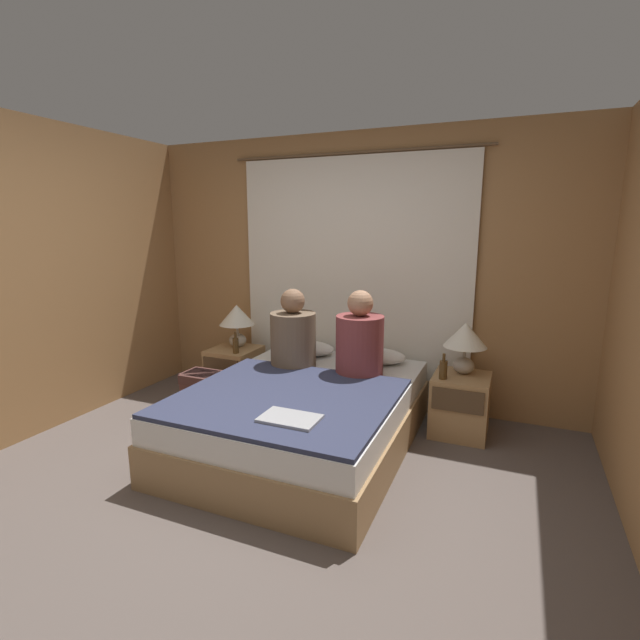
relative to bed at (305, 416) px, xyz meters
name	(u,v)px	position (x,y,z in m)	size (l,w,h in m)	color
ground_plane	(238,512)	(0.00, -0.95, -0.24)	(16.00, 16.00, 0.00)	#564C47
wall_back	(354,271)	(0.00, 1.13, 1.01)	(4.29, 0.06, 2.50)	#A37547
curtain_panel	(352,282)	(0.00, 1.06, 0.92)	(2.40, 0.03, 2.31)	white
bed	(305,416)	(0.00, 0.00, 0.00)	(1.53, 2.02, 0.48)	#99754C
nightstand_left	(235,372)	(-1.08, 0.68, 0.01)	(0.44, 0.47, 0.49)	#A87F51
nightstand_right	(460,405)	(1.08, 0.68, 0.01)	(0.44, 0.47, 0.49)	#A87F51
lamp_left	(237,318)	(-1.08, 0.75, 0.54)	(0.34, 0.34, 0.42)	#B2A899
lamp_right	(465,339)	(1.08, 0.75, 0.54)	(0.34, 0.34, 0.42)	#B2A899
pillow_left	(308,348)	(-0.34, 0.80, 0.30)	(0.51, 0.34, 0.12)	white
pillow_right	(377,356)	(0.34, 0.80, 0.30)	(0.51, 0.34, 0.12)	white
blanket_on_bed	(286,397)	(0.00, -0.30, 0.26)	(1.47, 1.35, 0.03)	#2D334C
person_left_in_bed	(293,336)	(-0.29, 0.41, 0.51)	(0.39, 0.39, 0.67)	brown
person_right_in_bed	(360,341)	(0.30, 0.41, 0.52)	(0.38, 0.38, 0.69)	brown
beer_bottle_on_left_stand	(236,345)	(-0.96, 0.54, 0.33)	(0.06, 0.06, 0.21)	#513819
beer_bottle_on_right_stand	(443,369)	(0.95, 0.54, 0.33)	(0.06, 0.06, 0.21)	#513819
laptop_on_bed	(290,418)	(0.21, -0.67, 0.28)	(0.36, 0.23, 0.02)	#9EA0A5
backpack_on_floor	(204,391)	(-1.06, 0.16, -0.01)	(0.35, 0.27, 0.40)	brown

